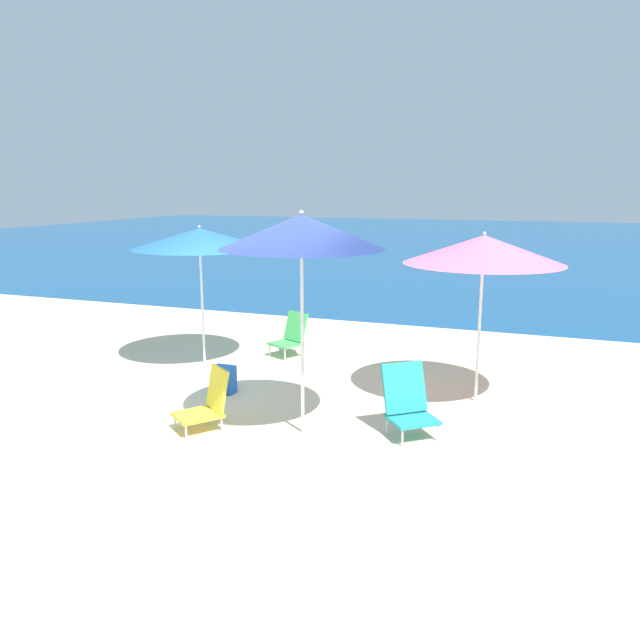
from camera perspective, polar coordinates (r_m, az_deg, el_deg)
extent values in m
plane|color=beige|center=(7.31, -7.35, -9.43)|extent=(60.00, 60.00, 0.00)
cube|color=navy|center=(32.06, 14.58, 6.97)|extent=(60.00, 40.00, 0.01)
cylinder|color=white|center=(8.01, 14.33, -1.22)|extent=(0.04, 0.04, 1.75)
cone|color=pink|center=(7.84, 14.73, 6.26)|extent=(1.94, 1.94, 0.35)
sphere|color=white|center=(7.83, 14.81, 7.67)|extent=(0.04, 0.04, 0.04)
cylinder|color=white|center=(9.65, -10.70, 1.22)|extent=(0.04, 0.04, 1.77)
cone|color=blue|center=(9.51, -10.95, 7.35)|extent=(2.01, 2.01, 0.30)
sphere|color=white|center=(9.50, -10.99, 8.37)|extent=(0.04, 0.04, 0.04)
cylinder|color=white|center=(6.72, -1.63, -2.14)|extent=(0.04, 0.04, 2.04)
cone|color=navy|center=(6.53, -1.70, 8.08)|extent=(1.74, 1.74, 0.36)
sphere|color=white|center=(6.52, -1.71, 9.82)|extent=(0.04, 0.04, 0.04)
cylinder|color=silver|center=(10.04, -4.61, -2.78)|extent=(0.02, 0.02, 0.19)
cylinder|color=silver|center=(9.76, -3.24, -3.20)|extent=(0.02, 0.02, 0.19)
cylinder|color=silver|center=(10.26, -3.03, -2.43)|extent=(0.02, 0.02, 0.19)
cylinder|color=silver|center=(9.99, -1.65, -2.83)|extent=(0.02, 0.02, 0.19)
cube|color=#47B756|center=(9.99, -3.14, -2.18)|extent=(0.58, 0.58, 0.04)
cube|color=#47B756|center=(10.06, -2.23, -0.57)|extent=(0.47, 0.34, 0.46)
cylinder|color=silver|center=(6.70, 7.53, -10.64)|extent=(0.02, 0.02, 0.18)
cylinder|color=silver|center=(6.89, 10.71, -10.10)|extent=(0.02, 0.02, 0.18)
cylinder|color=silver|center=(7.01, 6.17, -9.56)|extent=(0.02, 0.02, 0.18)
cylinder|color=silver|center=(7.19, 9.25, -9.09)|extent=(0.02, 0.02, 0.18)
cube|color=teal|center=(6.90, 8.45, -8.99)|extent=(0.66, 0.65, 0.04)
cube|color=teal|center=(6.98, 7.71, -6.12)|extent=(0.51, 0.47, 0.54)
cylinder|color=silver|center=(7.29, -13.13, -9.06)|extent=(0.02, 0.02, 0.16)
cylinder|color=silver|center=(6.98, -12.15, -9.99)|extent=(0.02, 0.02, 0.16)
cylinder|color=silver|center=(7.42, -10.08, -8.53)|extent=(0.02, 0.02, 0.16)
cylinder|color=silver|center=(7.12, -8.98, -9.41)|extent=(0.02, 0.02, 0.16)
cube|color=yellow|center=(7.16, -11.11, -8.51)|extent=(0.62, 0.64, 0.04)
cube|color=yellow|center=(7.16, -9.37, -6.22)|extent=(0.41, 0.35, 0.49)
cube|color=blue|center=(8.34, -8.73, -5.39)|extent=(0.28, 0.18, 0.37)
cube|color=blue|center=(8.27, -9.07, -6.08)|extent=(0.20, 0.03, 0.17)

